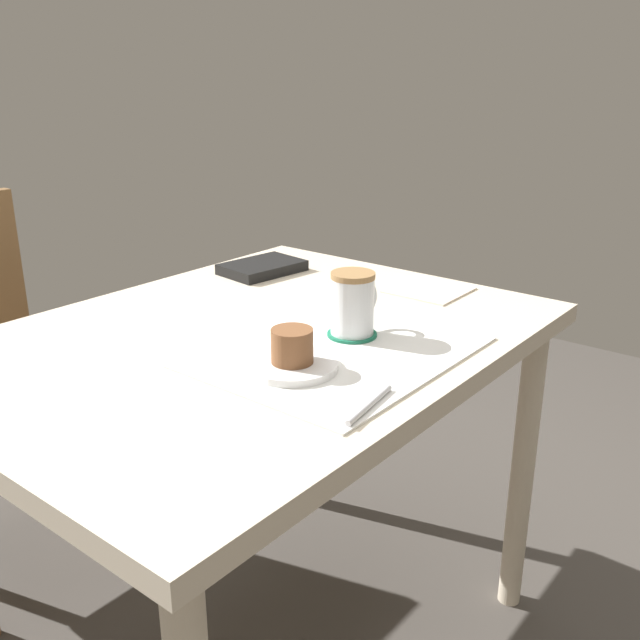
{
  "coord_description": "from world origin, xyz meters",
  "views": [
    {
      "loc": [
        -0.86,
        -0.85,
        1.18
      ],
      "look_at": [
        0.02,
        -0.14,
        0.78
      ],
      "focal_mm": 40.0,
      "sensor_mm": 36.0,
      "label": 1
    }
  ],
  "objects_px": {
    "small_book": "(262,267)",
    "dining_table": "(254,376)",
    "pastry": "(292,346)",
    "coffee_mug": "(353,303)",
    "pastry_plate": "(292,365)"
  },
  "relations": [
    {
      "from": "small_book",
      "to": "dining_table",
      "type": "bearing_deg",
      "value": -132.2
    },
    {
      "from": "pastry",
      "to": "coffee_mug",
      "type": "xyz_separation_m",
      "value": [
        0.18,
        0.01,
        0.02
      ]
    },
    {
      "from": "coffee_mug",
      "to": "small_book",
      "type": "xyz_separation_m",
      "value": [
        0.21,
        0.41,
        -0.05
      ]
    },
    {
      "from": "dining_table",
      "to": "coffee_mug",
      "type": "bearing_deg",
      "value": -59.0
    },
    {
      "from": "small_book",
      "to": "coffee_mug",
      "type": "bearing_deg",
      "value": -109.58
    },
    {
      "from": "pastry",
      "to": "coffee_mug",
      "type": "relative_size",
      "value": 0.6
    },
    {
      "from": "dining_table",
      "to": "pastry_plate",
      "type": "bearing_deg",
      "value": -117.2
    },
    {
      "from": "pastry_plate",
      "to": "pastry",
      "type": "bearing_deg",
      "value": 0.0
    },
    {
      "from": "dining_table",
      "to": "pastry",
      "type": "relative_size",
      "value": 15.89
    },
    {
      "from": "pastry",
      "to": "dining_table",
      "type": "bearing_deg",
      "value": 62.8
    },
    {
      "from": "small_book",
      "to": "pastry_plate",
      "type": "bearing_deg",
      "value": -125.06
    },
    {
      "from": "dining_table",
      "to": "coffee_mug",
      "type": "height_order",
      "value": "coffee_mug"
    },
    {
      "from": "pastry_plate",
      "to": "coffee_mug",
      "type": "bearing_deg",
      "value": 4.6
    },
    {
      "from": "coffee_mug",
      "to": "pastry_plate",
      "type": "bearing_deg",
      "value": -175.4
    },
    {
      "from": "small_book",
      "to": "pastry",
      "type": "bearing_deg",
      "value": -125.06
    }
  ]
}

